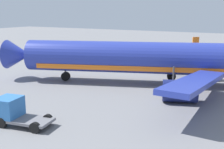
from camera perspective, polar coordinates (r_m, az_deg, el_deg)
airplane at (r=34.05m, az=9.51°, el=3.07°), size 36.33×29.60×11.34m
service_truck_beside_carts at (r=23.28m, az=-18.78°, el=-6.80°), size 4.65×2.67×2.10m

